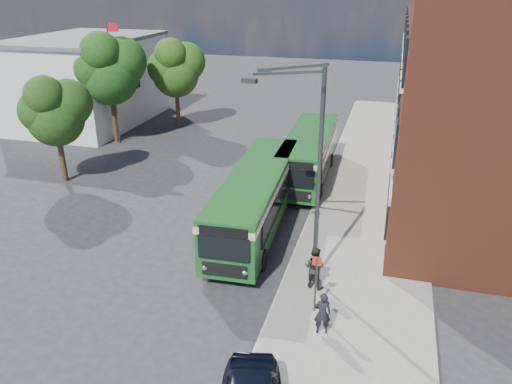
% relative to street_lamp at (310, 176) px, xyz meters
% --- Properties ---
extents(ground, '(120.00, 120.00, 0.00)m').
position_rel_street_lamp_xyz_m(ground, '(-4.84, 2.00, -4.79)').
color(ground, '#29292C').
rests_on(ground, ground).
extents(pavement, '(6.00, 48.00, 0.15)m').
position_rel_street_lamp_xyz_m(pavement, '(2.16, 10.00, -4.72)').
color(pavement, gray).
rests_on(pavement, ground).
extents(kerb_line, '(0.12, 48.00, 0.01)m').
position_rel_street_lamp_xyz_m(kerb_line, '(-0.89, 10.00, -4.79)').
color(kerb_line, beige).
rests_on(kerb_line, ground).
extents(brick_office, '(12.10, 26.00, 14.20)m').
position_rel_street_lamp_xyz_m(brick_office, '(9.16, 14.00, 2.18)').
color(brick_office, brown).
rests_on(brick_office, ground).
extents(white_building, '(9.40, 13.40, 7.30)m').
position_rel_street_lamp_xyz_m(white_building, '(-22.84, 20.00, -1.13)').
color(white_building, silver).
rests_on(white_building, ground).
extents(flagpole, '(0.95, 0.10, 9.00)m').
position_rel_street_lamp_xyz_m(flagpole, '(-17.29, 15.00, 0.15)').
color(flagpole, '#393C3E').
rests_on(flagpole, ground).
extents(street_lamp, '(2.96, 2.38, 9.00)m').
position_rel_street_lamp_xyz_m(street_lamp, '(0.00, 0.00, 0.00)').
color(street_lamp, '#393C3E').
rests_on(street_lamp, ground).
extents(bus_stop_sign, '(0.35, 0.08, 2.52)m').
position_rel_street_lamp_xyz_m(bus_stop_sign, '(0.76, -2.20, -3.28)').
color(bus_stop_sign, '#393C3E').
rests_on(bus_stop_sign, ground).
extents(bus_front, '(3.11, 11.85, 3.02)m').
position_rel_street_lamp_xyz_m(bus_front, '(-3.33, 4.21, -2.96)').
color(bus_front, '#1C551F').
rests_on(bus_front, ground).
extents(bus_rear, '(2.84, 10.33, 3.02)m').
position_rel_street_lamp_xyz_m(bus_rear, '(-1.98, 11.63, -2.96)').
color(bus_rear, '#1C551F').
rests_on(bus_rear, ground).
extents(pedestrian_a, '(0.70, 0.55, 1.68)m').
position_rel_street_lamp_xyz_m(pedestrian_a, '(1.20, -3.37, -3.80)').
color(pedestrian_a, black).
rests_on(pedestrian_a, pavement).
extents(pedestrian_b, '(1.02, 0.88, 1.81)m').
position_rel_street_lamp_xyz_m(pedestrian_b, '(0.45, -0.56, -3.73)').
color(pedestrian_b, black).
rests_on(pedestrian_b, pavement).
extents(tree_left, '(3.99, 3.80, 6.74)m').
position_rel_street_lamp_xyz_m(tree_left, '(-16.62, 7.04, -0.22)').
color(tree_left, '#3A2815').
rests_on(tree_left, ground).
extents(tree_mid, '(4.98, 4.73, 8.40)m').
position_rel_street_lamp_xyz_m(tree_mid, '(-17.69, 15.24, 0.91)').
color(tree_mid, '#3A2815').
rests_on(tree_mid, ground).
extents(tree_right, '(4.44, 4.22, 7.50)m').
position_rel_street_lamp_xyz_m(tree_right, '(-14.62, 20.23, 0.30)').
color(tree_right, '#3A2815').
rests_on(tree_right, ground).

